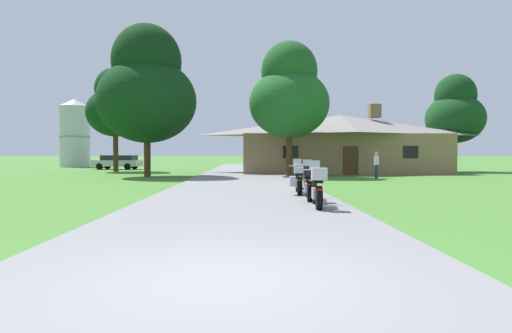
% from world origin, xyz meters
% --- Properties ---
extents(ground_plane, '(500.00, 500.00, 0.00)m').
position_xyz_m(ground_plane, '(0.00, 20.00, 0.00)').
color(ground_plane, '#42752D').
extents(asphalt_driveway, '(6.40, 80.00, 0.06)m').
position_xyz_m(asphalt_driveway, '(0.00, 18.00, 0.03)').
color(asphalt_driveway, slate).
rests_on(asphalt_driveway, ground).
extents(motorcycle_yellow_nearest_to_camera, '(0.66, 2.08, 1.30)m').
position_xyz_m(motorcycle_yellow_nearest_to_camera, '(2.18, 7.21, 0.62)').
color(motorcycle_yellow_nearest_to_camera, black).
rests_on(motorcycle_yellow_nearest_to_camera, asphalt_driveway).
extents(motorcycle_green_second_in_row, '(0.66, 2.08, 1.30)m').
position_xyz_m(motorcycle_green_second_in_row, '(2.22, 9.22, 0.62)').
color(motorcycle_green_second_in_row, black).
rests_on(motorcycle_green_second_in_row, asphalt_driveway).
extents(motorcycle_black_farthest_in_row, '(0.77, 2.08, 1.30)m').
position_xyz_m(motorcycle_black_farthest_in_row, '(2.14, 11.32, 0.61)').
color(motorcycle_black_farthest_in_row, black).
rests_on(motorcycle_black_farthest_in_row, asphalt_driveway).
extents(stone_lodge, '(16.67, 8.32, 5.60)m').
position_xyz_m(stone_lodge, '(7.76, 31.34, 2.42)').
color(stone_lodge, '#896B4C').
rests_on(stone_lodge, ground).
extents(bystander_white_shirt_near_lodge, '(0.37, 0.48, 1.69)m').
position_xyz_m(bystander_white_shirt_near_lodge, '(8.31, 22.76, 0.95)').
color(bystander_white_shirt_near_lodge, navy).
rests_on(bystander_white_shirt_near_lodge, ground).
extents(tree_right_of_lodge, '(4.94, 4.94, 8.40)m').
position_xyz_m(tree_right_of_lodge, '(18.07, 33.13, 5.15)').
color(tree_right_of_lodge, '#422D19').
rests_on(tree_right_of_lodge, ground).
extents(tree_by_lodge_front, '(5.45, 5.45, 9.18)m').
position_xyz_m(tree_by_lodge_front, '(3.04, 25.25, 5.60)').
color(tree_by_lodge_front, '#422D19').
rests_on(tree_by_lodge_front, ground).
extents(tree_left_far, '(4.95, 4.95, 8.98)m').
position_xyz_m(tree_left_far, '(-11.25, 33.87, 5.72)').
color(tree_left_far, '#422D19').
rests_on(tree_left_far, ground).
extents(tree_left_near, '(6.63, 6.63, 10.24)m').
position_xyz_m(tree_left_near, '(-6.56, 25.11, 5.90)').
color(tree_left_near, '#422D19').
rests_on(tree_left_near, ground).
extents(metal_silo_distant, '(3.51, 3.51, 7.91)m').
position_xyz_m(metal_silo_distant, '(-20.02, 47.53, 3.96)').
color(metal_silo_distant, '#B2B7BC').
rests_on(metal_silo_distant, ground).
extents(parked_silver_suv_far_left, '(4.82, 2.48, 1.40)m').
position_xyz_m(parked_silver_suv_far_left, '(-12.58, 39.11, 0.78)').
color(parked_silver_suv_far_left, '#ADAFB7').
rests_on(parked_silver_suv_far_left, ground).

